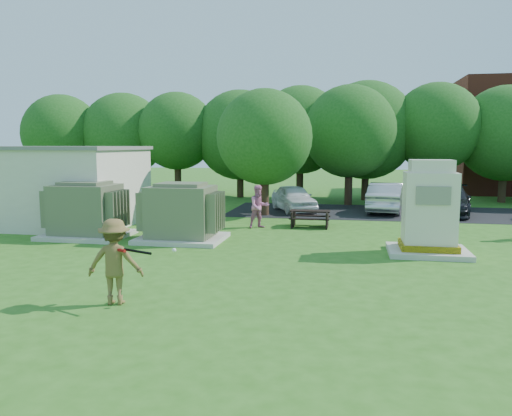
% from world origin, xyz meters
% --- Properties ---
extents(ground, '(120.00, 120.00, 0.00)m').
position_xyz_m(ground, '(0.00, 0.00, 0.00)').
color(ground, '#2D6619').
rests_on(ground, ground).
extents(service_building, '(10.00, 5.00, 3.20)m').
position_xyz_m(service_building, '(-11.00, 7.00, 1.60)').
color(service_building, beige).
rests_on(service_building, ground).
extents(service_building_roof, '(10.20, 5.20, 0.15)m').
position_xyz_m(service_building_roof, '(-11.00, 7.00, 3.27)').
color(service_building_roof, slate).
rests_on(service_building_roof, service_building).
extents(parking_strip, '(20.00, 6.00, 0.01)m').
position_xyz_m(parking_strip, '(7.00, 13.50, 0.01)').
color(parking_strip, '#232326').
rests_on(parking_strip, ground).
extents(transformer_left, '(3.00, 2.40, 2.07)m').
position_xyz_m(transformer_left, '(-6.50, 4.50, 0.97)').
color(transformer_left, beige).
rests_on(transformer_left, ground).
extents(transformer_right, '(3.00, 2.40, 2.07)m').
position_xyz_m(transformer_right, '(-2.80, 4.50, 0.97)').
color(transformer_right, beige).
rests_on(transformer_right, ground).
extents(generator_cabinet, '(2.42, 1.98, 2.95)m').
position_xyz_m(generator_cabinet, '(5.52, 3.78, 1.29)').
color(generator_cabinet, beige).
rests_on(generator_cabinet, ground).
extents(picnic_table, '(1.63, 1.23, 0.70)m').
position_xyz_m(picnic_table, '(1.48, 8.32, 0.44)').
color(picnic_table, black).
rests_on(picnic_table, ground).
extents(batter, '(1.29, 0.88, 1.85)m').
position_xyz_m(batter, '(-1.82, -2.61, 0.92)').
color(batter, brown).
rests_on(batter, ground).
extents(person_at_picnic, '(1.09, 1.03, 1.77)m').
position_xyz_m(person_at_picnic, '(-0.57, 7.70, 0.88)').
color(person_at_picnic, '#CE6D9B').
rests_on(person_at_picnic, ground).
extents(car_white, '(3.06, 4.29, 1.36)m').
position_xyz_m(car_white, '(0.24, 13.23, 0.68)').
color(car_white, white).
rests_on(car_white, ground).
extents(car_silver_a, '(2.31, 4.79, 1.51)m').
position_xyz_m(car_silver_a, '(4.95, 13.77, 0.76)').
color(car_silver_a, '#B7B6BB').
rests_on(car_silver_a, ground).
extents(car_dark, '(2.87, 5.08, 1.39)m').
position_xyz_m(car_dark, '(7.90, 13.40, 0.69)').
color(car_dark, black).
rests_on(car_dark, ground).
extents(batting_equipment, '(1.19, 0.61, 0.11)m').
position_xyz_m(batting_equipment, '(-1.20, -2.73, 1.21)').
color(batting_equipment, black).
rests_on(batting_equipment, ground).
extents(tree_row, '(41.30, 13.30, 7.30)m').
position_xyz_m(tree_row, '(1.75, 18.50, 4.15)').
color(tree_row, '#47301E').
rests_on(tree_row, ground).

